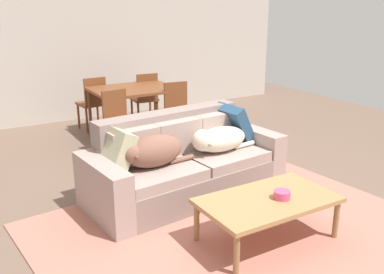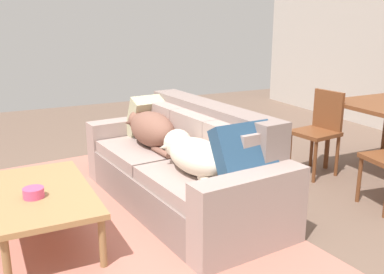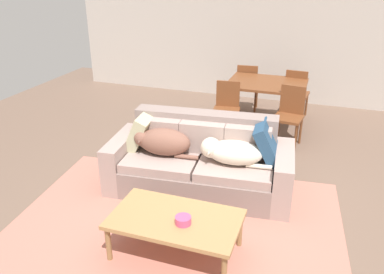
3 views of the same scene
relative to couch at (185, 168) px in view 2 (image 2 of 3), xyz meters
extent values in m
plane|color=brown|center=(0.20, -0.27, -0.33)|extent=(10.00, 10.00, 0.00)
cube|color=#B97060|center=(0.01, -0.92, -0.33)|extent=(3.65, 2.97, 0.01)
cube|color=gray|center=(0.01, -0.06, -0.16)|extent=(1.81, 1.07, 0.34)
cube|color=#A38C84|center=(-0.43, -0.10, 0.06)|extent=(0.92, 0.95, 0.11)
cube|color=#A38C84|center=(0.44, -0.02, 0.06)|extent=(0.92, 0.95, 0.11)
cube|color=gray|center=(-0.03, 0.27, 0.33)|extent=(1.75, 0.41, 0.43)
cube|color=#A38C84|center=(-0.54, 0.03, 0.29)|extent=(0.54, 0.21, 0.36)
cube|color=#A38C84|center=(-0.01, 0.08, 0.29)|extent=(0.54, 0.21, 0.36)
cube|color=#A38C84|center=(0.53, 0.13, 0.29)|extent=(0.54, 0.21, 0.36)
cube|color=#A38C84|center=(-0.96, -0.16, -0.04)|extent=(0.29, 0.92, 0.59)
cube|color=#A38C84|center=(0.97, 0.03, -0.04)|extent=(0.29, 0.92, 0.59)
ellipsoid|color=brown|center=(-0.40, -0.14, 0.27)|extent=(0.65, 0.39, 0.32)
sphere|color=brown|center=(-0.67, -0.18, 0.31)|extent=(0.19, 0.19, 0.19)
cone|color=brown|center=(-0.66, -0.27, 0.30)|extent=(0.10, 0.11, 0.09)
cylinder|color=brown|center=(-0.12, -0.18, 0.14)|extent=(0.28, 0.08, 0.05)
ellipsoid|color=beige|center=(0.43, -0.09, 0.25)|extent=(0.66, 0.41, 0.27)
sphere|color=beige|center=(0.16, -0.14, 0.29)|extent=(0.23, 0.23, 0.23)
cone|color=#ACA08D|center=(0.17, -0.24, 0.28)|extent=(0.12, 0.14, 0.10)
cylinder|color=beige|center=(0.72, -0.14, 0.14)|extent=(0.29, 0.08, 0.05)
cube|color=#B4B18B|center=(-0.77, -0.02, 0.30)|extent=(0.35, 0.45, 0.45)
cube|color=navy|center=(0.76, 0.13, 0.32)|extent=(0.36, 0.48, 0.47)
cube|color=#AB804E|center=(0.15, -1.22, 0.05)|extent=(1.18, 0.69, 0.04)
cylinder|color=olive|center=(0.69, -1.51, -0.15)|extent=(0.05, 0.05, 0.36)
cylinder|color=olive|center=(-0.39, -0.93, -0.15)|extent=(0.05, 0.05, 0.36)
cylinder|color=olive|center=(0.69, -0.93, -0.15)|extent=(0.05, 0.05, 0.36)
cylinder|color=#EA4C7F|center=(0.25, -1.28, 0.10)|extent=(0.14, 0.14, 0.07)
cylinder|color=brown|center=(-0.17, 1.79, 0.03)|extent=(0.05, 0.05, 0.72)
cube|color=brown|center=(-0.09, 1.52, 0.12)|extent=(0.45, 0.45, 0.04)
cube|color=brown|center=(-0.11, 1.70, 0.34)|extent=(0.36, 0.08, 0.40)
cylinder|color=brown|center=(-0.23, 1.33, -0.12)|extent=(0.04, 0.04, 0.43)
cylinder|color=brown|center=(0.11, 1.38, -0.12)|extent=(0.04, 0.04, 0.43)
cylinder|color=brown|center=(-0.28, 1.67, -0.12)|extent=(0.04, 0.04, 0.43)
cylinder|color=brown|center=(0.06, 1.72, -0.12)|extent=(0.04, 0.04, 0.43)
cylinder|color=brown|center=(0.65, 1.41, -0.12)|extent=(0.04, 0.04, 0.42)
camera|label=1|loc=(-2.14, -3.80, 1.70)|focal=40.49mm
camera|label=2|loc=(3.29, -1.55, 1.30)|focal=41.23mm
camera|label=3|loc=(1.27, -3.99, 2.19)|focal=36.90mm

